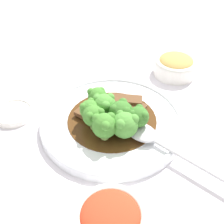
{
  "coord_description": "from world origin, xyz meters",
  "views": [
    {
      "loc": [
        -0.27,
        -0.34,
        0.41
      ],
      "look_at": [
        0.0,
        0.0,
        0.03
      ],
      "focal_mm": 50.0,
      "sensor_mm": 36.0,
      "label": 1
    }
  ],
  "objects": [
    {
      "name": "beef_strip_2",
      "position": [
        -0.03,
        0.05,
        0.02
      ],
      "size": [
        0.05,
        0.04,
        0.01
      ],
      "color": "brown",
      "rests_on": "main_plate"
    },
    {
      "name": "broccoli_floret_7",
      "position": [
        0.02,
        -0.05,
        0.05
      ],
      "size": [
        0.04,
        0.04,
        0.05
      ],
      "color": "#7FA84C",
      "rests_on": "main_plate"
    },
    {
      "name": "beef_strip_0",
      "position": [
        0.05,
        0.02,
        0.03
      ],
      "size": [
        0.06,
        0.06,
        0.02
      ],
      "color": "brown",
      "rests_on": "main_plate"
    },
    {
      "name": "broccoli_floret_0",
      "position": [
        -0.0,
        0.04,
        0.04
      ],
      "size": [
        0.04,
        0.04,
        0.04
      ],
      "color": "#7FA84C",
      "rests_on": "main_plate"
    },
    {
      "name": "side_bowl_kimchi",
      "position": [
        -0.13,
        -0.17,
        0.03
      ],
      "size": [
        0.1,
        0.1,
        0.05
      ],
      "color": "white",
      "rests_on": "ground_plane"
    },
    {
      "name": "broccoli_floret_2",
      "position": [
        -0.04,
        -0.0,
        0.05
      ],
      "size": [
        0.04,
        0.04,
        0.05
      ],
      "color": "#8EB756",
      "rests_on": "main_plate"
    },
    {
      "name": "beef_strip_1",
      "position": [
        0.04,
        -0.02,
        0.02
      ],
      "size": [
        0.06,
        0.05,
        0.01
      ],
      "color": "brown",
      "rests_on": "main_plate"
    },
    {
      "name": "serving_spoon",
      "position": [
        0.02,
        -0.08,
        0.03
      ],
      "size": [
        0.06,
        0.21,
        0.01
      ],
      "color": "silver",
      "rests_on": "main_plate"
    },
    {
      "name": "broccoli_floret_1",
      "position": [
        0.0,
        -0.03,
        0.05
      ],
      "size": [
        0.04,
        0.04,
        0.05
      ],
      "color": "#8EB756",
      "rests_on": "main_plate"
    },
    {
      "name": "broccoli_floret_3",
      "position": [
        -0.01,
        0.01,
        0.05
      ],
      "size": [
        0.04,
        0.04,
        0.05
      ],
      "color": "#7FA84C",
      "rests_on": "main_plate"
    },
    {
      "name": "broccoli_floret_5",
      "position": [
        -0.01,
        -0.05,
        0.05
      ],
      "size": [
        0.05,
        0.05,
        0.05
      ],
      "color": "#8EB756",
      "rests_on": "main_plate"
    },
    {
      "name": "broccoli_floret_6",
      "position": [
        -0.04,
        -0.03,
        0.05
      ],
      "size": [
        0.04,
        0.04,
        0.05
      ],
      "color": "#8EB756",
      "rests_on": "main_plate"
    },
    {
      "name": "broccoli_floret_4",
      "position": [
        -0.03,
        0.02,
        0.05
      ],
      "size": [
        0.04,
        0.04,
        0.04
      ],
      "color": "#7FA84C",
      "rests_on": "main_plate"
    },
    {
      "name": "main_plate",
      "position": [
        0.0,
        0.0,
        0.01
      ],
      "size": [
        0.27,
        0.27,
        0.02
      ],
      "color": "white",
      "rests_on": "ground_plane"
    },
    {
      "name": "sauce_dish",
      "position": [
        -0.13,
        0.14,
        0.01
      ],
      "size": [
        0.08,
        0.08,
        0.01
      ],
      "color": "white",
      "rests_on": "ground_plane"
    },
    {
      "name": "side_bowl_appetizer",
      "position": [
        0.22,
        0.05,
        0.02
      ],
      "size": [
        0.1,
        0.1,
        0.05
      ],
      "color": "white",
      "rests_on": "ground_plane"
    },
    {
      "name": "ground_plane",
      "position": [
        0.0,
        0.0,
        0.0
      ],
      "size": [
        4.0,
        4.0,
        0.0
      ],
      "primitive_type": "plane",
      "color": "silver"
    }
  ]
}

